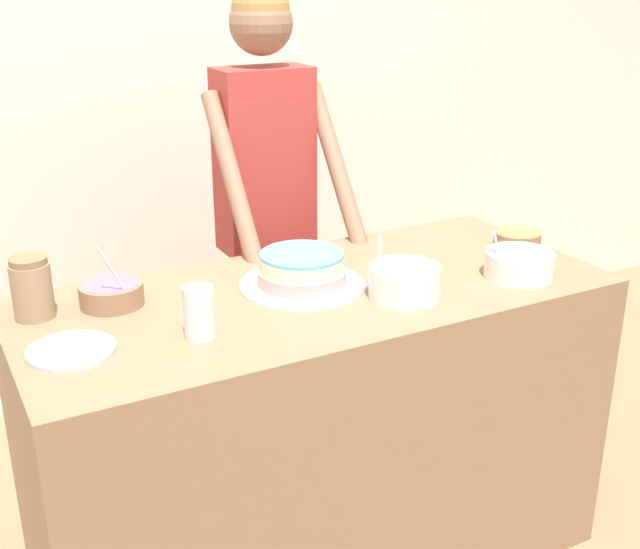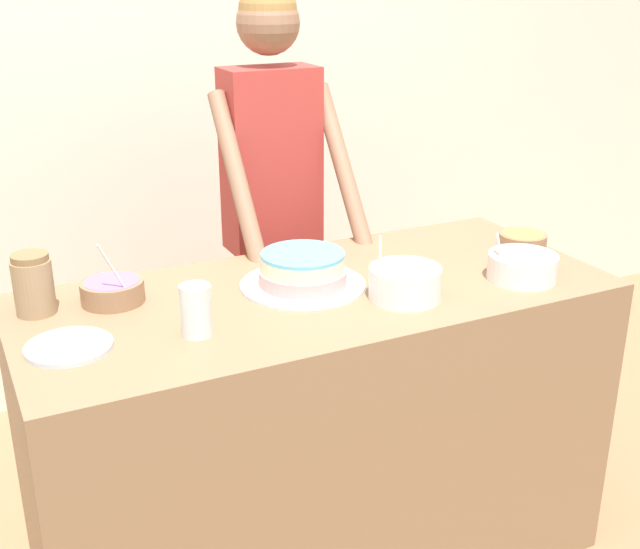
{
  "view_description": "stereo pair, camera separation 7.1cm",
  "coord_description": "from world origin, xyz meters",
  "px_view_note": "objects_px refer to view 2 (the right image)",
  "views": [
    {
      "loc": [
        -0.98,
        -1.48,
        1.79
      ],
      "look_at": [
        -0.01,
        0.33,
        0.99
      ],
      "focal_mm": 45.0,
      "sensor_mm": 36.0,
      "label": 1
    },
    {
      "loc": [
        -0.92,
        -1.52,
        1.79
      ],
      "look_at": [
        -0.01,
        0.33,
        0.99
      ],
      "focal_mm": 45.0,
      "sensor_mm": 36.0,
      "label": 2
    }
  ],
  "objects_px": {
    "person_baker": "(272,175)",
    "frosting_bowl_white": "(405,281)",
    "cake": "(303,272)",
    "stoneware_jar": "(33,284)",
    "frosting_bowl_purple": "(112,290)",
    "drinking_glass": "(196,310)",
    "frosting_bowl_olive": "(522,242)",
    "frosting_bowl_pink": "(522,266)",
    "ceramic_plate": "(69,347)"
  },
  "relations": [
    {
      "from": "cake",
      "to": "drinking_glass",
      "type": "relative_size",
      "value": 2.73
    },
    {
      "from": "cake",
      "to": "frosting_bowl_purple",
      "type": "bearing_deg",
      "value": 166.08
    },
    {
      "from": "frosting_bowl_olive",
      "to": "person_baker",
      "type": "bearing_deg",
      "value": 132.99
    },
    {
      "from": "frosting_bowl_white",
      "to": "frosting_bowl_pink",
      "type": "bearing_deg",
      "value": -4.29
    },
    {
      "from": "frosting_bowl_purple",
      "to": "frosting_bowl_white",
      "type": "xyz_separation_m",
      "value": [
        0.73,
        -0.33,
        0.01
      ]
    },
    {
      "from": "ceramic_plate",
      "to": "cake",
      "type": "bearing_deg",
      "value": 9.58
    },
    {
      "from": "frosting_bowl_purple",
      "to": "drinking_glass",
      "type": "bearing_deg",
      "value": -65.12
    },
    {
      "from": "person_baker",
      "to": "stoneware_jar",
      "type": "height_order",
      "value": "person_baker"
    },
    {
      "from": "frosting_bowl_pink",
      "to": "frosting_bowl_purple",
      "type": "bearing_deg",
      "value": 162.13
    },
    {
      "from": "person_baker",
      "to": "drinking_glass",
      "type": "bearing_deg",
      "value": -125.0
    },
    {
      "from": "person_baker",
      "to": "ceramic_plate",
      "type": "xyz_separation_m",
      "value": [
        -0.83,
        -0.7,
        -0.17
      ]
    },
    {
      "from": "frosting_bowl_white",
      "to": "stoneware_jar",
      "type": "bearing_deg",
      "value": 159.6
    },
    {
      "from": "frosting_bowl_olive",
      "to": "stoneware_jar",
      "type": "bearing_deg",
      "value": 172.55
    },
    {
      "from": "frosting_bowl_white",
      "to": "ceramic_plate",
      "type": "xyz_separation_m",
      "value": [
        -0.89,
        0.09,
        -0.04
      ]
    },
    {
      "from": "frosting_bowl_olive",
      "to": "ceramic_plate",
      "type": "bearing_deg",
      "value": -177.41
    },
    {
      "from": "person_baker",
      "to": "frosting_bowl_white",
      "type": "height_order",
      "value": "person_baker"
    },
    {
      "from": "cake",
      "to": "drinking_glass",
      "type": "xyz_separation_m",
      "value": [
        -0.37,
        -0.17,
        0.02
      ]
    },
    {
      "from": "cake",
      "to": "drinking_glass",
      "type": "height_order",
      "value": "drinking_glass"
    },
    {
      "from": "stoneware_jar",
      "to": "frosting_bowl_olive",
      "type": "bearing_deg",
      "value": -7.45
    },
    {
      "from": "frosting_bowl_white",
      "to": "frosting_bowl_purple",
      "type": "bearing_deg",
      "value": 155.63
    },
    {
      "from": "frosting_bowl_purple",
      "to": "frosting_bowl_white",
      "type": "distance_m",
      "value": 0.8
    },
    {
      "from": "cake",
      "to": "frosting_bowl_white",
      "type": "xyz_separation_m",
      "value": [
        0.21,
        -0.2,
        0.0
      ]
    },
    {
      "from": "cake",
      "to": "ceramic_plate",
      "type": "xyz_separation_m",
      "value": [
        -0.67,
        -0.11,
        -0.04
      ]
    },
    {
      "from": "cake",
      "to": "frosting_bowl_pink",
      "type": "relative_size",
      "value": 1.79
    },
    {
      "from": "frosting_bowl_purple",
      "to": "frosting_bowl_olive",
      "type": "bearing_deg",
      "value": -7.95
    },
    {
      "from": "cake",
      "to": "frosting_bowl_purple",
      "type": "height_order",
      "value": "frosting_bowl_purple"
    },
    {
      "from": "person_baker",
      "to": "drinking_glass",
      "type": "relative_size",
      "value": 13.25
    },
    {
      "from": "frosting_bowl_purple",
      "to": "frosting_bowl_white",
      "type": "relative_size",
      "value": 0.96
    },
    {
      "from": "stoneware_jar",
      "to": "person_baker",
      "type": "bearing_deg",
      "value": 26.98
    },
    {
      "from": "drinking_glass",
      "to": "stoneware_jar",
      "type": "bearing_deg",
      "value": 136.9
    },
    {
      "from": "frosting_bowl_pink",
      "to": "ceramic_plate",
      "type": "distance_m",
      "value": 1.28
    },
    {
      "from": "person_baker",
      "to": "drinking_glass",
      "type": "height_order",
      "value": "person_baker"
    },
    {
      "from": "frosting_bowl_olive",
      "to": "cake",
      "type": "bearing_deg",
      "value": 176.24
    },
    {
      "from": "frosting_bowl_pink",
      "to": "drinking_glass",
      "type": "distance_m",
      "value": 0.97
    },
    {
      "from": "frosting_bowl_purple",
      "to": "stoneware_jar",
      "type": "xyz_separation_m",
      "value": [
        -0.2,
        0.01,
        0.05
      ]
    },
    {
      "from": "cake",
      "to": "stoneware_jar",
      "type": "xyz_separation_m",
      "value": [
        -0.71,
        0.14,
        0.04
      ]
    },
    {
      "from": "drinking_glass",
      "to": "stoneware_jar",
      "type": "distance_m",
      "value": 0.46
    },
    {
      "from": "frosting_bowl_white",
      "to": "drinking_glass",
      "type": "xyz_separation_m",
      "value": [
        -0.59,
        0.03,
        0.02
      ]
    },
    {
      "from": "ceramic_plate",
      "to": "person_baker",
      "type": "bearing_deg",
      "value": 39.98
    },
    {
      "from": "frosting_bowl_pink",
      "to": "ceramic_plate",
      "type": "xyz_separation_m",
      "value": [
        -1.27,
        0.12,
        -0.04
      ]
    },
    {
      "from": "cake",
      "to": "frosting_bowl_pink",
      "type": "xyz_separation_m",
      "value": [
        0.6,
        -0.23,
        -0.0
      ]
    },
    {
      "from": "drinking_glass",
      "to": "stoneware_jar",
      "type": "relative_size",
      "value": 0.8
    },
    {
      "from": "cake",
      "to": "frosting_bowl_olive",
      "type": "height_order",
      "value": "cake"
    },
    {
      "from": "cake",
      "to": "frosting_bowl_pink",
      "type": "bearing_deg",
      "value": -21.11
    },
    {
      "from": "frosting_bowl_white",
      "to": "frosting_bowl_pink",
      "type": "height_order",
      "value": "frosting_bowl_white"
    },
    {
      "from": "frosting_bowl_pink",
      "to": "stoneware_jar",
      "type": "bearing_deg",
      "value": 164.1
    },
    {
      "from": "frosting_bowl_olive",
      "to": "frosting_bowl_pink",
      "type": "relative_size",
      "value": 0.74
    },
    {
      "from": "frosting_bowl_purple",
      "to": "drinking_glass",
      "type": "relative_size",
      "value": 1.45
    },
    {
      "from": "person_baker",
      "to": "frosting_bowl_white",
      "type": "xyz_separation_m",
      "value": [
        0.06,
        -0.79,
        -0.13
      ]
    },
    {
      "from": "frosting_bowl_purple",
      "to": "frosting_bowl_white",
      "type": "bearing_deg",
      "value": -24.37
    }
  ]
}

